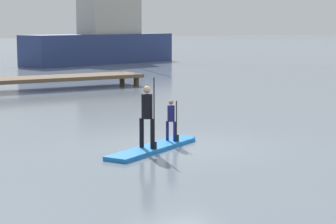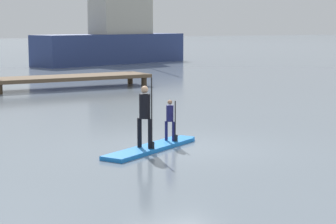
{
  "view_description": "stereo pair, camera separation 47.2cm",
  "coord_description": "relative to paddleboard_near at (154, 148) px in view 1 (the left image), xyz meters",
  "views": [
    {
      "loc": [
        -8.87,
        -13.66,
        3.18
      ],
      "look_at": [
        0.52,
        1.42,
        0.71
      ],
      "focal_mm": 68.32,
      "sensor_mm": 36.0,
      "label": 1
    },
    {
      "loc": [
        -8.46,
        -13.9,
        3.18
      ],
      "look_at": [
        0.52,
        1.42,
        0.71
      ],
      "focal_mm": 68.32,
      "sensor_mm": 36.0,
      "label": 2
    }
  ],
  "objects": [
    {
      "name": "ground_plane",
      "position": [
        0.76,
        -0.03,
        -0.05
      ],
      "size": [
        240.0,
        240.0,
        0.0
      ],
      "primitive_type": "plane",
      "color": "slate"
    },
    {
      "name": "paddleboard_near",
      "position": [
        0.0,
        0.0,
        0.0
      ],
      "size": [
        3.35,
        2.08,
        0.1
      ],
      "color": "blue",
      "rests_on": "ground"
    },
    {
      "name": "fishing_boat_white_large",
      "position": [
        14.43,
        32.33,
        1.76
      ],
      "size": [
        13.81,
        6.4,
        13.25
      ],
      "color": "navy",
      "rests_on": "ground"
    },
    {
      "name": "floating_dock",
      "position": [
        3.97,
        15.52,
        0.47
      ],
      "size": [
        8.03,
        2.15,
        0.62
      ],
      "color": "brown",
      "rests_on": "ground"
    },
    {
      "name": "paddler_child_solo",
      "position": [
        0.75,
        0.37,
        0.66
      ],
      "size": [
        0.26,
        0.36,
        1.09
      ],
      "color": "#19194C",
      "rests_on": "paddleboard_near"
    },
    {
      "name": "paddler_adult",
      "position": [
        -0.28,
        -0.15,
        0.94
      ],
      "size": [
        0.37,
        0.45,
        1.77
      ],
      "color": "black",
      "rests_on": "paddleboard_near"
    }
  ]
}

